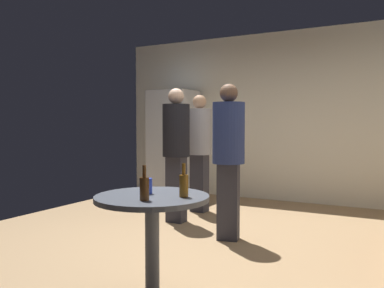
# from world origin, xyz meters

# --- Properties ---
(ground_plane) EXTENTS (5.20, 5.20, 0.10)m
(ground_plane) POSITION_xyz_m (0.00, 0.00, -0.05)
(ground_plane) COLOR #9E7C56
(wall_back) EXTENTS (5.32, 0.06, 2.70)m
(wall_back) POSITION_xyz_m (0.00, 2.63, 1.35)
(wall_back) COLOR silver
(wall_back) RESTS_ON ground_plane
(refrigerator) EXTENTS (0.70, 0.68, 1.80)m
(refrigerator) POSITION_xyz_m (-1.60, 2.20, 0.90)
(refrigerator) COLOR silver
(refrigerator) RESTS_ON ground_plane
(foreground_table) EXTENTS (0.80, 0.80, 0.73)m
(foreground_table) POSITION_xyz_m (0.39, -1.43, 0.63)
(foreground_table) COLOR #4C515B
(foreground_table) RESTS_ON ground_plane
(beer_bottle_amber) EXTENTS (0.06, 0.06, 0.23)m
(beer_bottle_amber) POSITION_xyz_m (0.62, -1.38, 0.82)
(beer_bottle_amber) COLOR #8C5919
(beer_bottle_amber) RESTS_ON foreground_table
(beer_bottle_brown) EXTENTS (0.06, 0.06, 0.23)m
(beer_bottle_brown) POSITION_xyz_m (0.45, -1.61, 0.82)
(beer_bottle_brown) COLOR #593314
(beer_bottle_brown) RESTS_ON foreground_table
(plastic_cup_blue) EXTENTS (0.08, 0.08, 0.11)m
(plastic_cup_blue) POSITION_xyz_m (0.32, -1.39, 0.79)
(plastic_cup_blue) COLOR blue
(plastic_cup_blue) RESTS_ON foreground_table
(person_in_black_shirt) EXTENTS (0.34, 0.34, 1.68)m
(person_in_black_shirt) POSITION_xyz_m (-0.59, 0.59, 0.98)
(person_in_black_shirt) COLOR #2D2D38
(person_in_black_shirt) RESTS_ON ground_plane
(person_in_gray_shirt) EXTENTS (0.36, 0.36, 1.64)m
(person_in_gray_shirt) POSITION_xyz_m (-0.61, 1.27, 0.96)
(person_in_gray_shirt) COLOR #2D2D38
(person_in_gray_shirt) RESTS_ON ground_plane
(person_in_navy_shirt) EXTENTS (0.40, 0.40, 1.65)m
(person_in_navy_shirt) POSITION_xyz_m (0.29, 0.18, 0.97)
(person_in_navy_shirt) COLOR #2D2D38
(person_in_navy_shirt) RESTS_ON ground_plane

